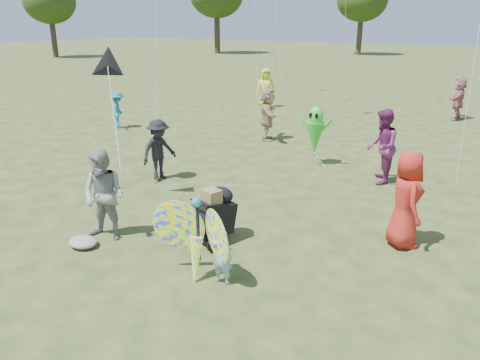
% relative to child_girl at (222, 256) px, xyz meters
% --- Properties ---
extents(ground, '(160.00, 160.00, 0.00)m').
position_rel_child_girl_xyz_m(ground, '(-0.58, 0.34, -0.48)').
color(ground, '#51592B').
rests_on(ground, ground).
extents(child_girl, '(0.37, 0.27, 0.96)m').
position_rel_child_girl_xyz_m(child_girl, '(0.00, 0.00, 0.00)').
color(child_girl, '#92B6CE').
rests_on(child_girl, ground).
extents(adult_man, '(0.99, 0.84, 1.78)m').
position_rel_child_girl_xyz_m(adult_man, '(-2.85, 0.22, 0.41)').
color(adult_man, gray).
rests_on(adult_man, ground).
extents(grey_bag, '(0.58, 0.48, 0.19)m').
position_rel_child_girl_xyz_m(grey_bag, '(-2.97, -0.30, -0.39)').
color(grey_bag, gray).
rests_on(grey_bag, ground).
extents(crowd_a, '(0.97, 1.08, 1.85)m').
position_rel_child_girl_xyz_m(crowd_a, '(2.17, 2.93, 0.44)').
color(crowd_a, '#B3241C').
rests_on(crowd_a, ground).
extents(crowd_b, '(0.80, 1.15, 1.63)m').
position_rel_child_girl_xyz_m(crowd_b, '(-4.33, 3.53, 0.33)').
color(crowd_b, black).
rests_on(crowd_b, ground).
extents(crowd_d, '(1.32, 1.77, 1.85)m').
position_rel_child_girl_xyz_m(crowd_d, '(-3.93, 8.88, 0.45)').
color(crowd_d, tan).
rests_on(crowd_d, ground).
extents(crowd_e, '(0.96, 1.11, 1.95)m').
position_rel_child_girl_xyz_m(crowd_e, '(0.79, 6.32, 0.50)').
color(crowd_e, '#70255C').
rests_on(crowd_e, ground).
extents(crowd_g, '(1.09, 0.98, 1.87)m').
position_rel_child_girl_xyz_m(crowd_g, '(-7.10, 14.64, 0.45)').
color(crowd_g, '#EFF238').
rests_on(crowd_g, ground).
extents(crowd_i, '(0.97, 1.05, 1.42)m').
position_rel_child_girl_xyz_m(crowd_i, '(-9.86, 7.54, 0.23)').
color(crowd_i, teal).
rests_on(crowd_i, ground).
extents(crowd_j, '(0.56, 1.67, 1.79)m').
position_rel_child_girl_xyz_m(crowd_j, '(1.33, 16.30, 0.41)').
color(crowd_j, '#B36679').
rests_on(crowd_j, ground).
extents(jogging_stroller, '(0.71, 1.13, 1.09)m').
position_rel_child_girl_xyz_m(jogging_stroller, '(-0.96, 1.21, 0.13)').
color(jogging_stroller, black).
rests_on(jogging_stroller, ground).
extents(butterfly_kite, '(1.74, 0.75, 1.61)m').
position_rel_child_girl_xyz_m(butterfly_kite, '(-0.45, -0.06, 0.20)').
color(butterfly_kite, '#E32359').
rests_on(butterfly_kite, ground).
extents(delta_kite_rig, '(2.10, 1.78, 2.12)m').
position_rel_child_girl_xyz_m(delta_kite_rig, '(-4.08, 1.76, 2.65)').
color(delta_kite_rig, black).
rests_on(delta_kite_rig, ground).
extents(alien_kite, '(1.12, 0.69, 1.74)m').
position_rel_child_girl_xyz_m(alien_kite, '(-1.31, 6.93, 0.49)').
color(alien_kite, green).
rests_on(alien_kite, ground).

